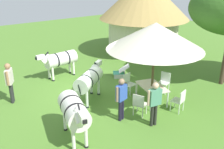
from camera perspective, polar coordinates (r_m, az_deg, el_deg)
The scene contains 15 objects.
ground_plane at distance 11.68m, azimuth -4.33°, elevation -3.96°, with size 36.00×36.00×0.00m, color #4E7C2C.
thatched_hut at distance 16.87m, azimuth 7.08°, elevation 13.74°, with size 5.67×5.67×4.85m.
shade_umbrella at distance 9.96m, azimuth 9.54°, elevation 8.39°, with size 3.75×3.75×3.32m.
patio_dining_table at distance 10.67m, azimuth 8.82°, elevation -2.91°, with size 1.58×1.20×0.74m.
patio_chair_near_lawn at distance 11.39m, azimuth 3.64°, elevation -1.76°, with size 0.50×0.52×0.90m.
patio_chair_west_end at distance 9.70m, azimuth 6.06°, elevation -6.34°, with size 0.58×0.57×0.90m.
patio_chair_near_hut at distance 10.24m, azimuth 14.75°, elevation -5.38°, with size 0.52×0.54×0.90m.
patio_chair_east_end at distance 11.76m, azimuth 11.52°, elevation -1.39°, with size 0.55×0.54×0.90m.
guest_beside_umbrella at distance 9.17m, azimuth 2.09°, elevation -4.68°, with size 0.32×0.57×1.64m.
guest_behind_table at distance 8.96m, azimuth 9.40°, elevation -5.63°, with size 0.27×0.59×1.65m.
standing_watcher at distance 11.17m, azimuth -21.73°, elevation -1.01°, with size 0.55×0.41×1.71m.
striped_lounge_chair at distance 13.24m, azimuth 1.93°, elevation 0.54°, with size 0.87×0.96×0.63m.
zebra_nearest_camera at distance 13.22m, azimuth -11.47°, elevation 3.26°, with size 0.84×2.28×1.48m.
zebra_by_umbrella at distance 10.67m, azimuth -5.04°, elevation -1.04°, with size 1.56×1.97×1.48m.
zebra_toward_hut at distance 8.19m, azimuth -8.36°, elevation -8.00°, with size 2.19×1.04×1.58m.
Camera 1 is at (9.03, -5.35, 5.13)m, focal length 41.34 mm.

